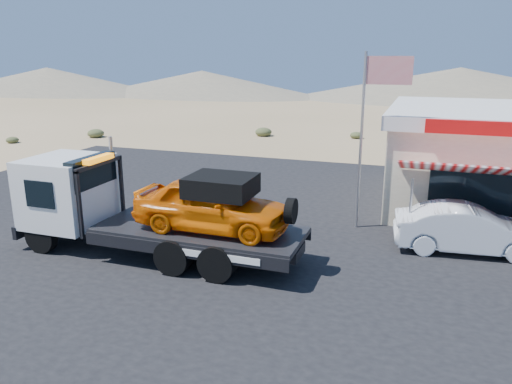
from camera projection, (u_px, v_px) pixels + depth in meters
ground at (178, 257)px, 15.06m from camera, size 120.00×120.00×0.00m
asphalt_lot at (271, 232)px, 17.15m from camera, size 32.00×24.00×0.02m
tow_truck at (150, 205)px, 14.90m from camera, size 8.75×2.59×2.92m
white_sedan at (468, 229)px, 15.28m from camera, size 4.55×2.03×1.45m
flagpole at (369, 121)px, 16.58m from camera, size 1.55×0.10×6.00m
desert_scrub at (65, 155)px, 28.73m from camera, size 25.23×31.34×0.66m
distant_hills at (304, 84)px, 67.80m from camera, size 126.00×48.00×4.20m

